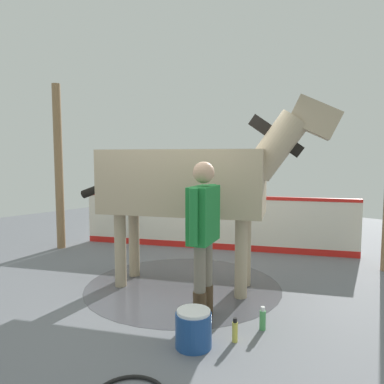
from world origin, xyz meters
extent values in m
cube|color=slate|center=(0.00, 0.00, -0.01)|extent=(16.00, 16.00, 0.02)
cylinder|color=#4C4C54|center=(-0.24, -0.05, 0.00)|extent=(2.72, 2.72, 0.00)
cube|color=silver|center=(-2.15, -1.02, 0.50)|extent=(2.48, 4.80, 1.00)
cube|color=red|center=(-2.15, -1.02, 1.03)|extent=(2.50, 4.81, 0.06)
cube|color=red|center=(-2.15, -1.02, 0.06)|extent=(2.49, 4.80, 0.12)
cylinder|color=olive|center=(-0.22, -3.33, 1.59)|extent=(0.16, 0.16, 3.19)
cube|color=tan|center=(-0.24, -0.05, 1.47)|extent=(1.77, 2.36, 0.86)
cylinder|color=tan|center=(-0.83, 0.59, 0.52)|extent=(0.16, 0.16, 1.04)
cylinder|color=tan|center=(-0.41, 0.81, 0.52)|extent=(0.16, 0.16, 1.04)
cylinder|color=tan|center=(-0.07, -0.90, 0.52)|extent=(0.16, 0.16, 1.04)
cylinder|color=tan|center=(0.35, -0.69, 0.52)|extent=(0.16, 0.16, 1.04)
cylinder|color=tan|center=(-0.80, 1.05, 1.94)|extent=(0.71, 0.89, 0.91)
cube|color=black|center=(-0.80, 1.05, 2.07)|extent=(0.37, 0.66, 0.56)
cube|color=tan|center=(-1.01, 1.46, 2.28)|extent=(0.54, 0.71, 0.56)
cylinder|color=black|center=(0.31, -1.12, 1.37)|extent=(0.42, 0.68, 0.35)
cylinder|color=#47331E|center=(0.50, 0.89, 0.17)|extent=(0.15, 0.15, 0.35)
cylinder|color=slate|center=(0.50, 0.89, 0.61)|extent=(0.13, 0.13, 0.52)
cylinder|color=#47331E|center=(0.29, 0.81, 0.17)|extent=(0.15, 0.15, 0.35)
cylinder|color=slate|center=(0.29, 0.81, 0.61)|extent=(0.13, 0.13, 0.52)
cube|color=#1E7F38|center=(0.39, 0.85, 1.18)|extent=(0.55, 0.38, 0.62)
cylinder|color=#1E7F38|center=(0.68, 0.95, 1.20)|extent=(0.09, 0.09, 0.59)
cylinder|color=#1E7F38|center=(0.11, 0.75, 1.20)|extent=(0.09, 0.09, 0.59)
sphere|color=tan|center=(0.39, 0.85, 1.64)|extent=(0.24, 0.24, 0.24)
cylinder|color=#1E478C|center=(0.93, 1.18, 0.17)|extent=(0.35, 0.35, 0.33)
cylinder|color=white|center=(0.93, 1.18, 0.35)|extent=(0.32, 0.32, 0.03)
cylinder|color=#D8CC4C|center=(0.59, 1.42, 0.10)|extent=(0.06, 0.06, 0.20)
cylinder|color=black|center=(0.59, 1.42, 0.22)|extent=(0.04, 0.04, 0.04)
cylinder|color=#4CA559|center=(0.19, 1.49, 0.10)|extent=(0.07, 0.07, 0.20)
cylinder|color=white|center=(0.19, 1.49, 0.23)|extent=(0.05, 0.05, 0.04)
camera|label=1|loc=(3.47, 3.40, 1.81)|focal=34.69mm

